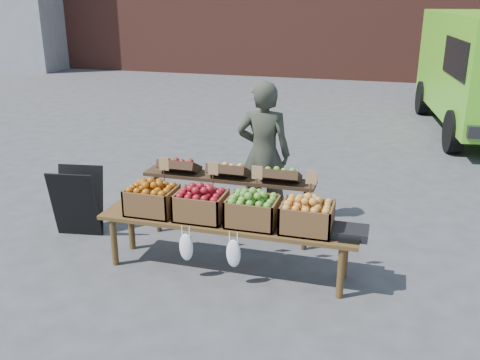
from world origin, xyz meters
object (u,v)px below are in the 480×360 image
(crate_red_apples, at_px, (253,212))
(crate_russet_pears, at_px, (201,206))
(display_bench, at_px, (227,246))
(crate_green_apples, at_px, (307,218))
(weighing_scale, at_px, (350,232))
(vendor, at_px, (264,154))
(chalkboard_sign, at_px, (78,202))
(crate_golden_apples, at_px, (152,200))
(back_table, at_px, (229,199))

(crate_red_apples, bearing_deg, crate_russet_pears, 180.00)
(display_bench, bearing_deg, crate_green_apples, 0.00)
(crate_russet_pears, bearing_deg, weighing_scale, 0.00)
(vendor, bearing_deg, display_bench, 83.80)
(vendor, height_order, crate_green_apples, vendor)
(vendor, relative_size, chalkboard_sign, 2.15)
(chalkboard_sign, height_order, crate_red_apples, crate_red_apples)
(crate_golden_apples, bearing_deg, chalkboard_sign, 162.00)
(vendor, distance_m, back_table, 0.77)
(vendor, bearing_deg, crate_red_apples, 95.52)
(crate_golden_apples, bearing_deg, crate_green_apples, 0.00)
(chalkboard_sign, relative_size, display_bench, 0.31)
(back_table, bearing_deg, chalkboard_sign, -169.16)
(chalkboard_sign, xyz_separation_m, weighing_scale, (3.24, -0.38, 0.19))
(vendor, xyz_separation_m, crate_red_apples, (0.21, -1.34, -0.20))
(vendor, bearing_deg, chalkboard_sign, 21.50)
(display_bench, distance_m, crate_russet_pears, 0.51)
(crate_red_apples, bearing_deg, crate_green_apples, 0.00)
(crate_golden_apples, xyz_separation_m, crate_green_apples, (1.65, 0.00, 0.00))
(chalkboard_sign, xyz_separation_m, back_table, (1.79, 0.34, 0.10))
(back_table, distance_m, display_bench, 0.78)
(back_table, distance_m, crate_golden_apples, 0.97)
(crate_golden_apples, distance_m, crate_red_apples, 1.10)
(crate_red_apples, relative_size, crate_green_apples, 1.00)
(crate_golden_apples, bearing_deg, crate_red_apples, 0.00)
(chalkboard_sign, bearing_deg, vendor, 16.42)
(vendor, xyz_separation_m, crate_golden_apples, (-0.89, -1.34, -0.20))
(weighing_scale, bearing_deg, crate_green_apples, 180.00)
(crate_green_apples, xyz_separation_m, weighing_scale, (0.43, 0.00, -0.10))
(vendor, bearing_deg, crate_golden_apples, 52.86)
(crate_golden_apples, bearing_deg, display_bench, 0.00)
(weighing_scale, bearing_deg, vendor, 131.65)
(display_bench, relative_size, crate_green_apples, 5.40)
(back_table, relative_size, crate_golden_apples, 4.20)
(crate_green_apples, bearing_deg, crate_red_apples, 180.00)
(crate_red_apples, distance_m, crate_green_apples, 0.55)
(vendor, height_order, chalkboard_sign, vendor)
(vendor, distance_m, display_bench, 1.47)
(back_table, bearing_deg, crate_red_apples, -56.56)
(display_bench, relative_size, weighing_scale, 7.94)
(chalkboard_sign, relative_size, crate_russet_pears, 1.69)
(display_bench, bearing_deg, vendor, 87.32)
(chalkboard_sign, distance_m, crate_green_apples, 2.85)
(back_table, bearing_deg, weighing_scale, -26.40)
(display_bench, bearing_deg, crate_russet_pears, 180.00)
(back_table, xyz_separation_m, crate_russet_pears, (-0.07, -0.72, 0.19))
(display_bench, distance_m, weighing_scale, 1.29)
(display_bench, relative_size, crate_golden_apples, 5.40)
(chalkboard_sign, relative_size, weighing_scale, 2.48)
(display_bench, xyz_separation_m, crate_golden_apples, (-0.82, 0.00, 0.42))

